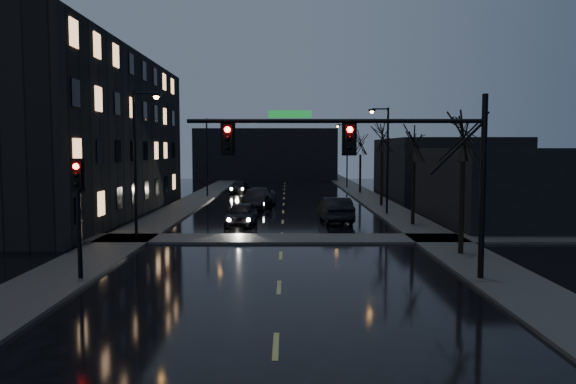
{
  "coord_description": "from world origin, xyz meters",
  "views": [
    {
      "loc": [
        0.28,
        -11.84,
        5.0
      ],
      "look_at": [
        0.33,
        11.14,
        3.2
      ],
      "focal_mm": 35.0,
      "sensor_mm": 36.0,
      "label": 1
    }
  ],
  "objects_px": {
    "oncoming_car_a": "(241,214)",
    "lead_car": "(335,210)",
    "oncoming_car_c": "(258,197)",
    "oncoming_car_d": "(239,187)",
    "oncoming_car_b": "(257,200)"
  },
  "relations": [
    {
      "from": "oncoming_car_c",
      "to": "lead_car",
      "type": "distance_m",
      "value": 11.84
    },
    {
      "from": "oncoming_car_a",
      "to": "oncoming_car_c",
      "type": "bearing_deg",
      "value": 91.11
    },
    {
      "from": "lead_car",
      "to": "oncoming_car_d",
      "type": "bearing_deg",
      "value": -74.98
    },
    {
      "from": "oncoming_car_d",
      "to": "oncoming_car_c",
      "type": "bearing_deg",
      "value": -72.66
    },
    {
      "from": "oncoming_car_b",
      "to": "lead_car",
      "type": "height_order",
      "value": "lead_car"
    },
    {
      "from": "oncoming_car_d",
      "to": "lead_car",
      "type": "bearing_deg",
      "value": -64.81
    },
    {
      "from": "oncoming_car_b",
      "to": "oncoming_car_c",
      "type": "xyz_separation_m",
      "value": [
        0.03,
        2.32,
        0.01
      ]
    },
    {
      "from": "oncoming_car_d",
      "to": "lead_car",
      "type": "height_order",
      "value": "lead_car"
    },
    {
      "from": "oncoming_car_d",
      "to": "oncoming_car_a",
      "type": "bearing_deg",
      "value": -79.11
    },
    {
      "from": "oncoming_car_c",
      "to": "oncoming_car_d",
      "type": "bearing_deg",
      "value": 105.6
    },
    {
      "from": "oncoming_car_b",
      "to": "oncoming_car_c",
      "type": "distance_m",
      "value": 2.32
    },
    {
      "from": "lead_car",
      "to": "oncoming_car_c",
      "type": "bearing_deg",
      "value": -65.57
    },
    {
      "from": "oncoming_car_d",
      "to": "lead_car",
      "type": "relative_size",
      "value": 0.89
    },
    {
      "from": "oncoming_car_a",
      "to": "oncoming_car_c",
      "type": "height_order",
      "value": "oncoming_car_c"
    },
    {
      "from": "oncoming_car_a",
      "to": "lead_car",
      "type": "height_order",
      "value": "lead_car"
    }
  ]
}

